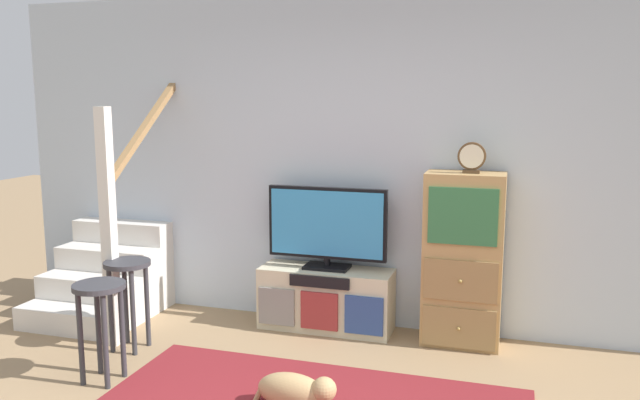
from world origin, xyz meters
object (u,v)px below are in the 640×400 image
at_px(television, 327,226).
at_px(bar_stool_near, 100,308).
at_px(media_console, 326,299).
at_px(dog, 296,391).
at_px(side_cabinet, 463,260).
at_px(desk_clock, 472,158).
at_px(bar_stool_far, 128,283).

relative_size(television, bar_stool_near, 1.45).
xyz_separation_m(media_console, dog, (0.21, -1.35, -0.13)).
distance_m(side_cabinet, dog, 1.70).
xyz_separation_m(desk_clock, bar_stool_far, (-2.39, -0.83, -0.92)).
bearing_deg(media_console, dog, -80.97).
relative_size(media_console, bar_stool_far, 1.59).
distance_m(media_console, dog, 1.38).
bearing_deg(side_cabinet, bar_stool_near, -148.23).
relative_size(media_console, desk_clock, 4.73).
height_order(side_cabinet, bar_stool_far, side_cabinet).
xyz_separation_m(media_console, side_cabinet, (1.07, 0.01, 0.41)).
height_order(television, side_cabinet, side_cabinet).
relative_size(side_cabinet, dog, 2.42).
bearing_deg(dog, desk_clock, 56.41).
bearing_deg(desk_clock, bar_stool_near, -148.94).
xyz_separation_m(media_console, bar_stool_far, (-1.28, -0.83, 0.26)).
height_order(side_cabinet, dog, side_cabinet).
bearing_deg(bar_stool_near, bar_stool_far, 105.01).
bearing_deg(dog, media_console, 99.03).
bearing_deg(bar_stool_near, television, 50.53).
relative_size(desk_clock, bar_stool_near, 0.34).
xyz_separation_m(desk_clock, bar_stool_near, (-2.25, -1.35, -0.93)).
relative_size(television, side_cabinet, 0.74).
xyz_separation_m(television, bar_stool_near, (-1.14, -1.38, -0.35)).
xyz_separation_m(television, desk_clock, (1.11, -0.03, 0.58)).
xyz_separation_m(side_cabinet, bar_stool_far, (-2.35, -0.84, -0.15)).
distance_m(side_cabinet, desk_clock, 0.77).
xyz_separation_m(side_cabinet, dog, (-0.86, -1.36, -0.54)).
relative_size(side_cabinet, desk_clock, 5.79).
height_order(side_cabinet, bar_stool_near, side_cabinet).
bearing_deg(media_console, side_cabinet, 0.54).
xyz_separation_m(bar_stool_near, dog, (1.35, 0.01, -0.39)).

